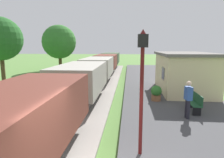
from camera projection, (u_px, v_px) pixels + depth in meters
The scene contains 9 objects.
freight_train at pixel (98, 68), 18.39m from camera, with size 2.50×32.60×2.12m.
station_hut at pixel (183, 72), 13.99m from camera, with size 3.50×5.80×2.78m.
bench_near_hut at pixel (195, 102), 9.71m from camera, with size 0.42×1.50×0.91m.
person_waiting at pixel (188, 98), 8.72m from camera, with size 0.30×0.41×1.71m.
potted_planter at pixel (156, 93), 11.68m from camera, with size 0.64×0.64×0.92m.
lamp_post_near at pixel (142, 71), 5.53m from camera, with size 0.28×0.28×3.70m.
tree_trackside_far at pixel (0, 39), 13.69m from camera, with size 3.04×3.04×5.51m.
tree_field_left at pixel (59, 42), 21.49m from camera, with size 3.69×3.69×5.77m.
tree_field_distant at pixel (60, 41), 28.29m from camera, with size 4.50×4.50×6.44m.
Camera 1 is at (0.50, -3.86, 3.49)m, focal length 31.32 mm.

